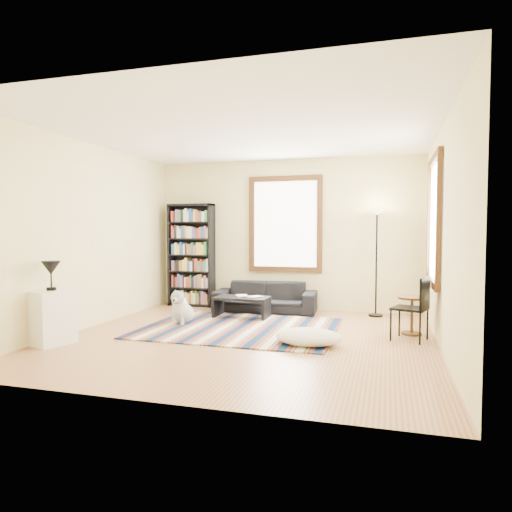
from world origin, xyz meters
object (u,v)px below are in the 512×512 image
(bookshelf, at_px, (191,255))
(white_cabinet, at_px, (52,317))
(floor_cushion, at_px, (308,337))
(side_table, at_px, (412,316))
(floor_lamp, at_px, (376,262))
(sofa, at_px, (265,297))
(coffee_table, at_px, (242,307))
(dog, at_px, (182,307))
(folding_chair, at_px, (409,308))

(bookshelf, relative_size, white_cabinet, 2.86)
(floor_cushion, xyz_separation_m, side_table, (1.30, 1.01, 0.16))
(floor_cushion, xyz_separation_m, floor_lamp, (0.78, 2.32, 0.82))
(sofa, relative_size, floor_lamp, 0.99)
(white_cabinet, bearing_deg, coffee_table, 69.09)
(floor_lamp, height_order, dog, floor_lamp)
(sofa, distance_m, coffee_table, 0.74)
(sofa, xyz_separation_m, floor_cushion, (1.17, -2.22, -0.16))
(bookshelf, distance_m, side_table, 4.38)
(coffee_table, bearing_deg, floor_cushion, -47.56)
(bookshelf, distance_m, floor_lamp, 3.53)
(floor_cushion, xyz_separation_m, white_cabinet, (-3.20, -0.87, 0.24))
(coffee_table, xyz_separation_m, side_table, (2.69, -0.51, 0.09))
(white_cabinet, height_order, dog, white_cabinet)
(side_table, height_order, dog, side_table)
(sofa, height_order, dog, same)
(sofa, height_order, bookshelf, bookshelf)
(bookshelf, relative_size, coffee_table, 2.22)
(floor_cushion, distance_m, floor_lamp, 2.59)
(side_table, bearing_deg, floor_cushion, -142.32)
(floor_lamp, relative_size, white_cabinet, 2.66)
(folding_chair, bearing_deg, side_table, 101.40)
(floor_lamp, xyz_separation_m, folding_chair, (0.48, -1.69, -0.50))
(floor_cushion, relative_size, floor_lamp, 0.46)
(bookshelf, height_order, folding_chair, bookshelf)
(dog, bearing_deg, bookshelf, 107.11)
(sofa, xyz_separation_m, coffee_table, (-0.22, -0.70, -0.09))
(sofa, relative_size, bookshelf, 0.92)
(dog, bearing_deg, floor_lamp, 24.98)
(sofa, height_order, coffee_table, sofa)
(sofa, bearing_deg, white_cabinet, -127.36)
(bookshelf, height_order, coffee_table, bookshelf)
(floor_cushion, relative_size, dog, 1.59)
(bookshelf, relative_size, floor_cushion, 2.33)
(floor_lamp, xyz_separation_m, white_cabinet, (-3.97, -3.19, -0.58))
(sofa, bearing_deg, coffee_table, -111.59)
(white_cabinet, bearing_deg, side_table, 38.80)
(side_table, bearing_deg, dog, -176.64)
(side_table, height_order, folding_chair, folding_chair)
(folding_chair, bearing_deg, sofa, 165.72)
(floor_cushion, distance_m, side_table, 1.66)
(sofa, distance_m, side_table, 2.76)
(sofa, distance_m, folding_chair, 2.90)
(side_table, xyz_separation_m, folding_chair, (-0.05, -0.37, 0.16))
(white_cabinet, distance_m, dog, 1.98)
(coffee_table, distance_m, white_cabinet, 3.00)
(sofa, bearing_deg, side_table, -30.32)
(floor_lamp, relative_size, dog, 3.45)
(sofa, bearing_deg, floor_cushion, -66.39)
(folding_chair, xyz_separation_m, dog, (-3.40, 0.17, -0.16))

